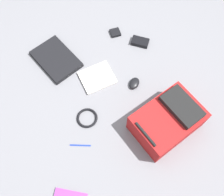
% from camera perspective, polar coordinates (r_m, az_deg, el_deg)
% --- Properties ---
extents(ground_plane, '(4.08, 4.08, 0.00)m').
position_cam_1_polar(ground_plane, '(1.72, -0.38, -0.99)').
color(ground_plane, slate).
extents(backpack, '(0.37, 0.46, 0.21)m').
position_cam_1_polar(backpack, '(1.61, 12.35, -4.93)').
color(backpack, maroon).
rests_on(backpack, ground_plane).
extents(laptop, '(0.40, 0.33, 0.03)m').
position_cam_1_polar(laptop, '(1.92, -12.39, 8.52)').
color(laptop, black).
rests_on(laptop, ground_plane).
extents(book_comic, '(0.20, 0.24, 0.02)m').
position_cam_1_polar(book_comic, '(1.81, -3.32, 4.61)').
color(book_comic, silver).
rests_on(book_comic, ground_plane).
extents(computer_mouse, '(0.11, 0.11, 0.03)m').
position_cam_1_polar(computer_mouse, '(1.78, 5.00, 3.30)').
color(computer_mouse, black).
rests_on(computer_mouse, ground_plane).
extents(cable_coil, '(0.14, 0.14, 0.02)m').
position_cam_1_polar(cable_coil, '(1.68, -5.58, -4.46)').
color(cable_coil, black).
rests_on(cable_coil, ground_plane).
extents(power_brick, '(0.14, 0.15, 0.03)m').
position_cam_1_polar(power_brick, '(1.98, 6.29, 12.36)').
color(power_brick, black).
rests_on(power_brick, ground_plane).
extents(pen_black, '(0.06, 0.12, 0.01)m').
position_cam_1_polar(pen_black, '(1.63, -7.11, -10.42)').
color(pen_black, '#1933B2').
rests_on(pen_black, ground_plane).
extents(earbud_pouch, '(0.08, 0.08, 0.02)m').
position_cam_1_polar(earbud_pouch, '(2.03, 0.73, 14.40)').
color(earbud_pouch, black).
rests_on(earbud_pouch, ground_plane).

